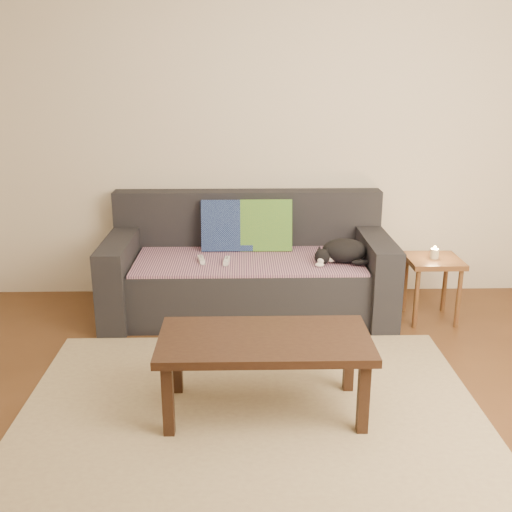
% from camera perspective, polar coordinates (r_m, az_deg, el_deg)
% --- Properties ---
extents(ground, '(4.50, 4.50, 0.00)m').
position_cam_1_polar(ground, '(3.26, -0.42, -15.72)').
color(ground, brown).
rests_on(ground, ground).
extents(back_wall, '(4.50, 0.04, 2.60)m').
position_cam_1_polar(back_wall, '(4.75, -0.84, 11.57)').
color(back_wall, beige).
rests_on(back_wall, ground).
extents(sofa, '(2.10, 0.94, 0.87)m').
position_cam_1_polar(sofa, '(4.54, -0.74, -1.51)').
color(sofa, '#232328').
rests_on(sofa, ground).
extents(throw_blanket, '(1.66, 0.74, 0.02)m').
position_cam_1_polar(throw_blanket, '(4.42, -0.73, -0.41)').
color(throw_blanket, '#392648').
rests_on(throw_blanket, sofa).
extents(cushion_navy, '(0.39, 0.18, 0.40)m').
position_cam_1_polar(cushion_navy, '(4.62, -2.77, 2.92)').
color(cushion_navy, '#0F1743').
rests_on(cushion_navy, throw_blanket).
extents(cushion_green, '(0.40, 0.18, 0.41)m').
position_cam_1_polar(cushion_green, '(4.62, 0.96, 2.95)').
color(cushion_green, '#0D5433').
rests_on(cushion_green, throw_blanket).
extents(cat, '(0.42, 0.32, 0.17)m').
position_cam_1_polar(cat, '(4.36, 8.22, 0.44)').
color(cat, black).
rests_on(cat, throw_blanket).
extents(wii_remote_a, '(0.06, 0.15, 0.03)m').
position_cam_1_polar(wii_remote_a, '(4.37, -5.23, -0.35)').
color(wii_remote_a, white).
rests_on(wii_remote_a, throw_blanket).
extents(wii_remote_b, '(0.05, 0.15, 0.03)m').
position_cam_1_polar(wii_remote_b, '(4.33, -2.81, -0.47)').
color(wii_remote_b, white).
rests_on(wii_remote_b, throw_blanket).
extents(side_table, '(0.38, 0.38, 0.47)m').
position_cam_1_polar(side_table, '(4.53, 16.51, -1.21)').
color(side_table, brown).
rests_on(side_table, ground).
extents(candle, '(0.06, 0.06, 0.09)m').
position_cam_1_polar(candle, '(4.50, 16.64, 0.25)').
color(candle, beige).
rests_on(candle, side_table).
extents(rug, '(2.50, 1.80, 0.01)m').
position_cam_1_polar(rug, '(3.38, -0.46, -14.25)').
color(rug, tan).
rests_on(rug, ground).
extents(coffee_table, '(1.11, 0.56, 0.44)m').
position_cam_1_polar(coffee_table, '(3.17, 0.83, -8.64)').
color(coffee_table, '#311F13').
rests_on(coffee_table, rug).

